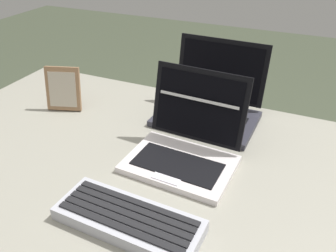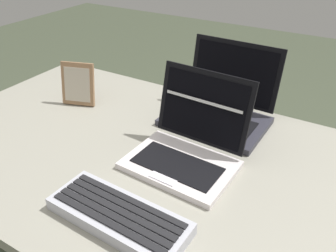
{
  "view_description": "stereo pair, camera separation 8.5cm",
  "coord_description": "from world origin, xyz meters",
  "px_view_note": "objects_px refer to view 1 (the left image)",
  "views": [
    {
      "loc": [
        0.32,
        -0.69,
        1.3
      ],
      "look_at": [
        0.03,
        -0.03,
        0.85
      ],
      "focal_mm": 36.89,
      "sensor_mm": 36.0,
      "label": 1
    },
    {
      "loc": [
        0.39,
        -0.65,
        1.3
      ],
      "look_at": [
        0.03,
        -0.03,
        0.85
      ],
      "focal_mm": 36.89,
      "sensor_mm": 36.0,
      "label": 2
    }
  ],
  "objects_px": {
    "laptop_front": "(186,145)",
    "laptop_rear": "(210,104)",
    "external_keyboard": "(128,219)",
    "photo_frame": "(63,89)"
  },
  "relations": [
    {
      "from": "external_keyboard",
      "to": "laptop_front",
      "type": "bearing_deg",
      "value": 84.68
    },
    {
      "from": "laptop_rear",
      "to": "external_keyboard",
      "type": "height_order",
      "value": "laptop_rear"
    },
    {
      "from": "laptop_rear",
      "to": "photo_frame",
      "type": "xyz_separation_m",
      "value": [
        -0.47,
        -0.15,
        0.03
      ]
    },
    {
      "from": "laptop_front",
      "to": "laptop_rear",
      "type": "distance_m",
      "value": 0.25
    },
    {
      "from": "laptop_rear",
      "to": "external_keyboard",
      "type": "xyz_separation_m",
      "value": [
        -0.01,
        -0.53,
        -0.03
      ]
    },
    {
      "from": "laptop_rear",
      "to": "external_keyboard",
      "type": "distance_m",
      "value": 0.53
    },
    {
      "from": "laptop_front",
      "to": "external_keyboard",
      "type": "height_order",
      "value": "laptop_front"
    },
    {
      "from": "laptop_rear",
      "to": "photo_frame",
      "type": "relative_size",
      "value": 2.16
    },
    {
      "from": "external_keyboard",
      "to": "laptop_rear",
      "type": "bearing_deg",
      "value": 88.61
    },
    {
      "from": "laptop_front",
      "to": "laptop_rear",
      "type": "xyz_separation_m",
      "value": [
        -0.01,
        0.25,
        -0.0
      ]
    }
  ]
}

